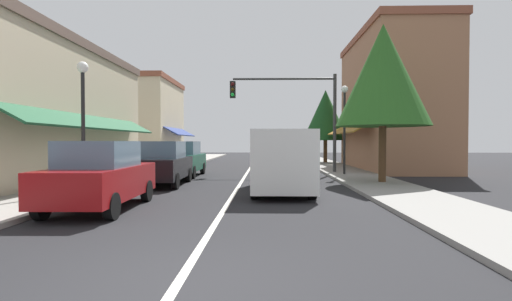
{
  "coord_description": "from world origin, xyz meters",
  "views": [
    {
      "loc": [
        1.1,
        -4.44,
        1.75
      ],
      "look_at": [
        0.58,
        14.51,
        1.32
      ],
      "focal_mm": 26.99,
      "sensor_mm": 36.0,
      "label": 1
    }
  ],
  "objects_px": {
    "traffic_signal_mast_arm": "(297,105)",
    "street_lamp_right_mid": "(344,115)",
    "tree_right_near": "(383,75)",
    "tree_right_far": "(325,115)",
    "parked_car_third_left": "(182,159)",
    "parked_car_second_left": "(163,163)",
    "street_lamp_left_near": "(83,104)",
    "van_in_lane": "(281,159)",
    "parked_car_nearest_left": "(100,176)"
  },
  "relations": [
    {
      "from": "van_in_lane",
      "to": "street_lamp_right_mid",
      "type": "bearing_deg",
      "value": 60.81
    },
    {
      "from": "parked_car_second_left",
      "to": "parked_car_third_left",
      "type": "distance_m",
      "value": 4.07
    },
    {
      "from": "parked_car_second_left",
      "to": "street_lamp_right_mid",
      "type": "bearing_deg",
      "value": 26.06
    },
    {
      "from": "parked_car_second_left",
      "to": "van_in_lane",
      "type": "distance_m",
      "value": 5.08
    },
    {
      "from": "tree_right_far",
      "to": "parked_car_third_left",
      "type": "bearing_deg",
      "value": -128.74
    },
    {
      "from": "traffic_signal_mast_arm",
      "to": "tree_right_near",
      "type": "distance_m",
      "value": 6.05
    },
    {
      "from": "parked_car_nearest_left",
      "to": "van_in_lane",
      "type": "relative_size",
      "value": 0.8
    },
    {
      "from": "street_lamp_left_near",
      "to": "street_lamp_right_mid",
      "type": "height_order",
      "value": "street_lamp_right_mid"
    },
    {
      "from": "street_lamp_right_mid",
      "to": "van_in_lane",
      "type": "bearing_deg",
      "value": -118.9
    },
    {
      "from": "parked_car_nearest_left",
      "to": "parked_car_third_left",
      "type": "xyz_separation_m",
      "value": [
        0.01,
        9.6,
        0.0
      ]
    },
    {
      "from": "parked_car_nearest_left",
      "to": "street_lamp_left_near",
      "type": "xyz_separation_m",
      "value": [
        -1.64,
        2.5,
        2.08
      ]
    },
    {
      "from": "parked_car_second_left",
      "to": "street_lamp_left_near",
      "type": "xyz_separation_m",
      "value": [
        -1.75,
        -3.03,
        2.08
      ]
    },
    {
      "from": "street_lamp_left_near",
      "to": "traffic_signal_mast_arm",
      "type": "bearing_deg",
      "value": 49.03
    },
    {
      "from": "street_lamp_left_near",
      "to": "parked_car_nearest_left",
      "type": "bearing_deg",
      "value": -56.65
    },
    {
      "from": "parked_car_second_left",
      "to": "parked_car_third_left",
      "type": "height_order",
      "value": "same"
    },
    {
      "from": "parked_car_nearest_left",
      "to": "parked_car_second_left",
      "type": "bearing_deg",
      "value": 87.52
    },
    {
      "from": "van_in_lane",
      "to": "tree_right_far",
      "type": "relative_size",
      "value": 0.89
    },
    {
      "from": "parked_car_third_left",
      "to": "tree_right_near",
      "type": "height_order",
      "value": "tree_right_near"
    },
    {
      "from": "parked_car_nearest_left",
      "to": "tree_right_near",
      "type": "distance_m",
      "value": 11.41
    },
    {
      "from": "parked_car_nearest_left",
      "to": "parked_car_second_left",
      "type": "distance_m",
      "value": 5.53
    },
    {
      "from": "parked_car_nearest_left",
      "to": "parked_car_second_left",
      "type": "xyz_separation_m",
      "value": [
        0.11,
        5.53,
        0.0
      ]
    },
    {
      "from": "parked_car_second_left",
      "to": "tree_right_far",
      "type": "height_order",
      "value": "tree_right_far"
    },
    {
      "from": "parked_car_nearest_left",
      "to": "street_lamp_right_mid",
      "type": "xyz_separation_m",
      "value": [
        8.21,
        9.77,
        2.22
      ]
    },
    {
      "from": "traffic_signal_mast_arm",
      "to": "tree_right_near",
      "type": "height_order",
      "value": "tree_right_near"
    },
    {
      "from": "street_lamp_left_near",
      "to": "street_lamp_right_mid",
      "type": "bearing_deg",
      "value": 36.44
    },
    {
      "from": "tree_right_far",
      "to": "parked_car_nearest_left",
      "type": "bearing_deg",
      "value": -113.31
    },
    {
      "from": "parked_car_second_left",
      "to": "van_in_lane",
      "type": "height_order",
      "value": "van_in_lane"
    },
    {
      "from": "van_in_lane",
      "to": "street_lamp_left_near",
      "type": "height_order",
      "value": "street_lamp_left_near"
    },
    {
      "from": "parked_car_third_left",
      "to": "van_in_lane",
      "type": "xyz_separation_m",
      "value": [
        4.77,
        -6.03,
        0.27
      ]
    },
    {
      "from": "traffic_signal_mast_arm",
      "to": "street_lamp_left_near",
      "type": "relative_size",
      "value": 1.33
    },
    {
      "from": "parked_car_nearest_left",
      "to": "parked_car_second_left",
      "type": "height_order",
      "value": "same"
    },
    {
      "from": "street_lamp_right_mid",
      "to": "tree_right_near",
      "type": "relative_size",
      "value": 0.7
    },
    {
      "from": "parked_car_nearest_left",
      "to": "traffic_signal_mast_arm",
      "type": "height_order",
      "value": "traffic_signal_mast_arm"
    },
    {
      "from": "street_lamp_left_near",
      "to": "tree_right_near",
      "type": "bearing_deg",
      "value": 18.38
    },
    {
      "from": "parked_car_third_left",
      "to": "van_in_lane",
      "type": "relative_size",
      "value": 0.79
    },
    {
      "from": "parked_car_second_left",
      "to": "traffic_signal_mast_arm",
      "type": "distance_m",
      "value": 8.61
    },
    {
      "from": "parked_car_third_left",
      "to": "traffic_signal_mast_arm",
      "type": "bearing_deg",
      "value": 15.53
    },
    {
      "from": "traffic_signal_mast_arm",
      "to": "street_lamp_right_mid",
      "type": "height_order",
      "value": "traffic_signal_mast_arm"
    },
    {
      "from": "tree_right_near",
      "to": "parked_car_nearest_left",
      "type": "bearing_deg",
      "value": -146.16
    },
    {
      "from": "street_lamp_left_near",
      "to": "van_in_lane",
      "type": "bearing_deg",
      "value": 9.42
    },
    {
      "from": "parked_car_third_left",
      "to": "parked_car_second_left",
      "type": "bearing_deg",
      "value": -88.28
    },
    {
      "from": "parked_car_nearest_left",
      "to": "tree_right_near",
      "type": "height_order",
      "value": "tree_right_near"
    },
    {
      "from": "parked_car_nearest_left",
      "to": "traffic_signal_mast_arm",
      "type": "relative_size",
      "value": 0.72
    },
    {
      "from": "parked_car_nearest_left",
      "to": "street_lamp_right_mid",
      "type": "relative_size",
      "value": 0.9
    },
    {
      "from": "traffic_signal_mast_arm",
      "to": "street_lamp_right_mid",
      "type": "bearing_deg",
      "value": -31.8
    },
    {
      "from": "traffic_signal_mast_arm",
      "to": "tree_right_far",
      "type": "relative_size",
      "value": 0.99
    },
    {
      "from": "parked_car_second_left",
      "to": "van_in_lane",
      "type": "relative_size",
      "value": 0.8
    },
    {
      "from": "tree_right_near",
      "to": "tree_right_far",
      "type": "relative_size",
      "value": 1.12
    },
    {
      "from": "tree_right_near",
      "to": "tree_right_far",
      "type": "height_order",
      "value": "tree_right_near"
    },
    {
      "from": "traffic_signal_mast_arm",
      "to": "tree_right_near",
      "type": "bearing_deg",
      "value": -59.11
    }
  ]
}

